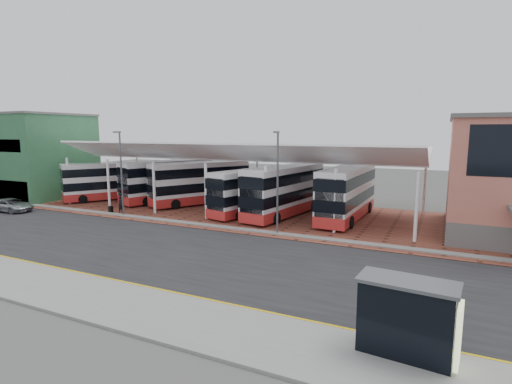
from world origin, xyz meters
TOP-DOWN VIEW (x-y plane):
  - ground at (0.00, 0.00)m, footprint 140.00×140.00m
  - road at (0.00, -1.00)m, footprint 120.00×14.00m
  - forecourt at (2.00, 13.00)m, footprint 72.00×16.00m
  - sidewalk at (0.00, -9.00)m, footprint 120.00×4.00m
  - north_kerb at (0.00, 6.20)m, footprint 120.00×0.80m
  - yellow_line_near at (0.00, -7.00)m, footprint 120.00×0.12m
  - yellow_line_far at (0.00, -6.70)m, footprint 120.00×0.12m
  - canopy at (-6.00, 13.94)m, footprint 37.00×11.63m
  - shop_green at (-30.00, 10.97)m, footprint 6.40×10.20m
  - shop_cream at (-36.50, 10.97)m, footprint 6.40×10.20m
  - lamp_west at (-14.00, 6.27)m, footprint 0.16×0.90m
  - lamp_east at (2.00, 6.27)m, footprint 0.16×0.90m
  - bus_0 at (-22.06, 12.77)m, footprint 7.75×10.19m
  - bus_1 at (-15.16, 14.88)m, footprint 6.42×11.58m
  - bus_2 at (-10.77, 14.78)m, footprint 7.76×11.15m
  - bus_3 at (-3.33, 12.78)m, footprint 4.89×10.77m
  - bus_4 at (-0.03, 13.04)m, footprint 4.35×11.71m
  - bus_5 at (5.70, 14.15)m, footprint 3.17×11.68m
  - silver_car at (-25.83, 3.01)m, footprint 4.87×2.55m
  - pedestrian at (-15.02, 7.05)m, footprint 0.45×0.65m
  - suitcase at (-16.08, 6.74)m, footprint 0.39×0.28m
  - bus_shelter at (13.07, -8.18)m, footprint 3.55×1.87m

SIDE VIEW (x-z plane):
  - ground at x=0.00m, z-range 0.00..0.00m
  - road at x=0.00m, z-range 0.00..0.02m
  - yellow_line_near at x=0.00m, z-range 0.02..0.03m
  - yellow_line_far at x=0.00m, z-range 0.02..0.03m
  - forecourt at x=2.00m, z-range 0.00..0.06m
  - sidewalk at x=0.00m, z-range 0.00..0.14m
  - north_kerb at x=0.00m, z-range 0.00..0.14m
  - suitcase at x=-16.08m, z-range 0.06..0.72m
  - silver_car at x=-25.83m, z-range 0.02..1.33m
  - pedestrian at x=-15.02m, z-range 0.06..1.75m
  - bus_shelter at x=13.07m, z-range 0.48..3.22m
  - bus_3 at x=-3.33m, z-range 0.05..4.37m
  - bus_0 at x=-22.06m, z-range 0.05..4.40m
  - bus_2 at x=-10.77m, z-range 0.05..4.71m
  - bus_1 at x=-15.16m, z-range 0.05..4.74m
  - bus_4 at x=-0.03m, z-range 0.04..4.76m
  - bus_5 at x=5.70m, z-range 0.04..4.83m
  - lamp_west at x=-14.00m, z-range 0.32..8.40m
  - lamp_east at x=2.00m, z-range 0.32..8.40m
  - shop_green at x=-30.00m, z-range 0.01..10.23m
  - shop_cream at x=-36.50m, z-range 0.01..10.23m
  - canopy at x=-6.00m, z-range 2.26..9.33m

